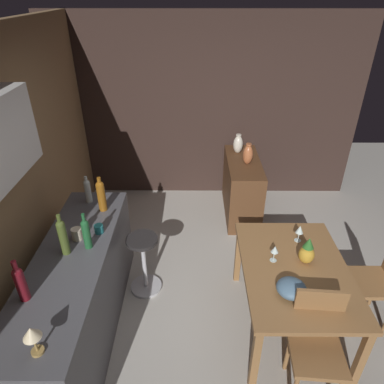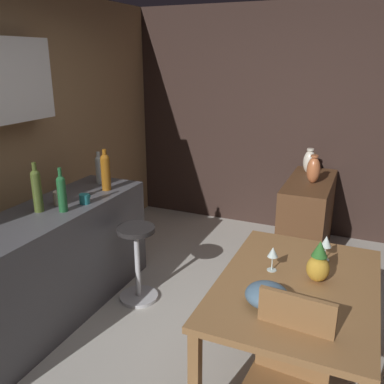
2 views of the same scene
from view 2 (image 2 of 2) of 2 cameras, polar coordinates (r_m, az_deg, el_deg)
name	(u,v)px [view 2 (image 2 of 2)]	position (r m, az deg, el deg)	size (l,w,h in m)	color
ground_plane	(228,358)	(3.15, 5.06, -21.92)	(9.00, 9.00, 0.00)	#B7B2A8
wall_side_right	(277,121)	(5.01, 11.65, 9.53)	(0.10, 4.40, 2.60)	#33231E
dining_table	(296,295)	(2.64, 14.20, -13.66)	(1.31, 0.91, 0.74)	olive
kitchen_counter	(45,268)	(3.48, -19.69, -9.85)	(2.10, 0.60, 0.90)	#4C4C51
sideboard_cabinet	(307,218)	(4.52, 15.57, -3.43)	(1.10, 0.44, 0.82)	#56351E
chair_near_window	(285,381)	(2.29, 12.76, -24.15)	(0.43, 0.43, 0.93)	olive
bar_stool	(137,261)	(3.61, -7.56, -9.47)	(0.34, 0.34, 0.68)	#262323
wine_glass_left	(326,242)	(2.86, 18.03, -6.61)	(0.07, 0.07, 0.17)	silver
wine_glass_right	(273,253)	(2.65, 11.09, -8.27)	(0.07, 0.07, 0.16)	silver
pineapple_centerpiece	(318,264)	(2.61, 17.04, -9.47)	(0.14, 0.14, 0.26)	gold
fruit_bowl	(267,295)	(2.34, 10.28, -13.81)	(0.24, 0.24, 0.12)	slate
wine_bottle_green	(62,192)	(3.26, -17.55, 0.02)	(0.07, 0.07, 0.34)	#1E592D
wine_bottle_clear	(99,168)	(3.92, -12.71, 3.23)	(0.06, 0.06, 0.30)	silver
wine_bottle_amber	(106,170)	(3.69, -11.85, 2.94)	(0.08, 0.08, 0.37)	#8C5114
wine_bottle_olive	(37,189)	(3.31, -20.64, 0.43)	(0.07, 0.07, 0.39)	#475623
cup_teal	(85,199)	(3.42, -14.60, -0.92)	(0.12, 0.08, 0.08)	teal
cup_cream	(60,198)	(3.45, -17.81, -0.79)	(0.13, 0.09, 0.11)	beige
pillar_candle_tall	(314,162)	(4.79, 16.47, 3.94)	(0.06, 0.06, 0.19)	white
vase_copper	(313,170)	(4.28, 16.42, 2.97)	(0.13, 0.13, 0.28)	#B26038
vase_ceramic_ivory	(309,162)	(4.63, 15.91, 4.06)	(0.13, 0.13, 0.27)	beige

